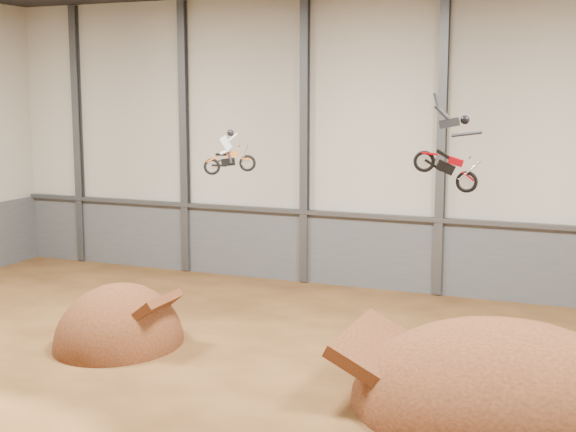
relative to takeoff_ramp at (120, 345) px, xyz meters
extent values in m
plane|color=#492B13|center=(6.11, -2.84, 0.00)|extent=(40.00, 40.00, 0.00)
cube|color=beige|center=(6.11, 12.16, 7.00)|extent=(40.00, 0.10, 14.00)
cube|color=#55575C|center=(6.11, 12.06, 1.75)|extent=(39.80, 0.18, 3.50)
cube|color=#47494F|center=(6.11, 11.91, 3.55)|extent=(39.80, 0.35, 0.20)
cube|color=#47494F|center=(-10.56, 11.96, 7.00)|extent=(0.40, 0.36, 13.90)
cube|color=#47494F|center=(-3.89, 11.96, 7.00)|extent=(0.40, 0.36, 13.90)
cube|color=#47494F|center=(2.78, 11.96, 7.00)|extent=(0.40, 0.36, 13.90)
cube|color=#47494F|center=(9.44, 11.96, 7.00)|extent=(0.40, 0.36, 13.90)
ellipsoid|color=#411E10|center=(0.00, 0.00, 0.00)|extent=(4.61, 5.32, 4.61)
ellipsoid|color=#411E10|center=(14.12, -0.91, 0.00)|extent=(9.15, 8.09, 5.28)
camera|label=1|loc=(16.88, -24.34, 9.35)|focal=50.00mm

